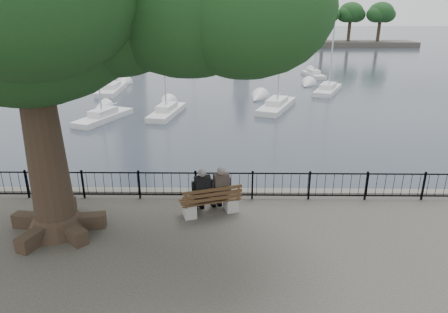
{
  "coord_description": "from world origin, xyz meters",
  "views": [
    {
      "loc": [
        0.16,
        -10.35,
        6.31
      ],
      "look_at": [
        0.0,
        2.5,
        1.6
      ],
      "focal_mm": 32.0,
      "sensor_mm": 36.0,
      "label": 1
    }
  ],
  "objects_px": {
    "person_left": "(201,193)",
    "lion_monument": "(242,47)",
    "bench": "(211,204)",
    "person_right": "(220,190)"
  },
  "relations": [
    {
      "from": "bench",
      "to": "lion_monument",
      "type": "xyz_separation_m",
      "value": [
        2.42,
        48.56,
        0.97
      ]
    },
    {
      "from": "lion_monument",
      "to": "person_right",
      "type": "bearing_deg",
      "value": -92.52
    },
    {
      "from": "bench",
      "to": "person_right",
      "type": "height_order",
      "value": "person_right"
    },
    {
      "from": "person_right",
      "to": "bench",
      "type": "bearing_deg",
      "value": -142.91
    },
    {
      "from": "bench",
      "to": "person_right",
      "type": "xyz_separation_m",
      "value": [
        0.29,
        0.22,
        0.4
      ]
    },
    {
      "from": "person_left",
      "to": "bench",
      "type": "bearing_deg",
      "value": -2.64
    },
    {
      "from": "bench",
      "to": "person_right",
      "type": "distance_m",
      "value": 0.54
    },
    {
      "from": "bench",
      "to": "lion_monument",
      "type": "distance_m",
      "value": 48.63
    },
    {
      "from": "person_left",
      "to": "lion_monument",
      "type": "distance_m",
      "value": 48.63
    },
    {
      "from": "person_left",
      "to": "lion_monument",
      "type": "bearing_deg",
      "value": 86.79
    }
  ]
}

